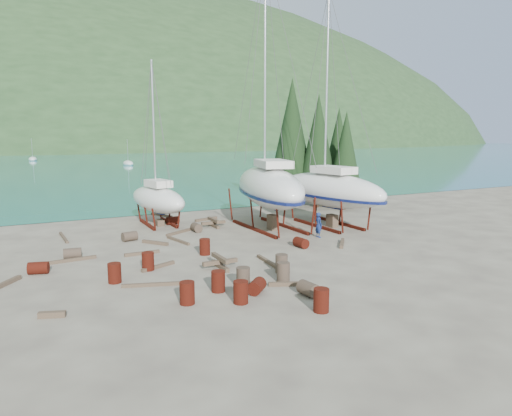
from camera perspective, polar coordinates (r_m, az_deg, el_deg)
name	(u,v)px	position (r m, az deg, el deg)	size (l,w,h in m)	color
ground	(254,254)	(25.09, -0.21, -5.74)	(600.00, 600.00, 0.00)	#594F46
bay_water	(37,145)	(336.83, -25.68, 7.06)	(700.00, 700.00, 0.00)	#1A7782
far_hill	(37,145)	(341.83, -25.71, 7.07)	(800.00, 360.00, 110.00)	#21381C
far_house_right	(121,144)	(215.57, -16.53, 7.73)	(6.60, 5.60, 5.60)	beige
cypress_near_right	(318,143)	(41.04, 7.77, 8.10)	(3.60, 3.60, 10.00)	black
cypress_mid_right	(346,153)	(40.36, 11.14, 6.76)	(3.06, 3.06, 8.50)	black
cypress_back_left	(292,133)	(41.88, 4.50, 9.36)	(4.14, 4.14, 11.50)	black
cypress_far_right	(338,149)	(43.63, 10.25, 7.32)	(3.24, 3.24, 9.00)	black
moored_boat_mid	(128,164)	(103.93, -15.69, 5.38)	(2.00, 5.00, 6.05)	silver
moored_boat_far	(33,159)	(131.76, -26.13, 5.50)	(2.00, 5.00, 6.05)	silver
large_sailboat_near	(269,186)	(31.35, 1.62, 2.75)	(6.19, 12.19, 18.45)	silver
large_sailboat_far	(329,189)	(32.79, 9.08, 2.33)	(4.22, 10.49, 16.13)	silver
small_sailboat_shore	(158,199)	(33.53, -12.21, 1.14)	(3.44, 7.54, 11.62)	silver
worker	(319,225)	(29.18, 7.83, -2.10)	(0.59, 0.39, 1.62)	navy
drum_0	(115,273)	(21.13, -17.27, -7.77)	(0.58, 0.58, 0.88)	#591B0F
drum_1	(308,289)	(18.77, 6.57, -10.02)	(0.58, 0.58, 0.88)	#2D2823
drum_2	(38,268)	(23.75, -25.55, -6.78)	(0.58, 0.58, 0.88)	#591B0F
drum_3	(218,281)	(19.16, -4.74, -9.11)	(0.58, 0.58, 0.88)	#591B0F
drum_4	(173,221)	(33.72, -10.39, -1.56)	(0.58, 0.58, 0.88)	#591B0F
drum_5	(243,277)	(19.59, -1.62, -8.67)	(0.58, 0.58, 0.88)	#2D2823
drum_6	(301,243)	(26.50, 5.64, -4.34)	(0.58, 0.58, 0.88)	#591B0F
drum_7	(321,300)	(17.20, 8.16, -11.33)	(0.58, 0.58, 0.88)	#591B0F
drum_8	(148,261)	(22.61, -13.35, -6.50)	(0.58, 0.58, 0.88)	#591B0F
drum_9	(130,236)	(29.08, -15.52, -3.43)	(0.58, 0.58, 0.88)	#2D2823
drum_10	(187,293)	(17.96, -8.60, -10.45)	(0.58, 0.58, 0.88)	#591B0F
drum_11	(196,228)	(30.93, -7.46, -2.44)	(0.58, 0.58, 0.88)	#2D2823
drum_12	(257,286)	(18.96, 0.10, -9.76)	(0.58, 0.58, 0.88)	#591B0F
drum_13	(241,292)	(17.85, -1.92, -10.47)	(0.58, 0.58, 0.88)	#591B0F
drum_14	(205,247)	(24.95, -6.42, -4.84)	(0.58, 0.58, 0.88)	#591B0F
drum_15	(73,254)	(25.86, -21.95, -5.30)	(0.58, 0.58, 0.88)	#2D2823
drum_16	(283,272)	(20.35, 3.43, -8.01)	(0.58, 0.58, 0.88)	#2D2823
drum_17	(282,264)	(21.66, 3.21, -6.95)	(0.58, 0.58, 0.88)	#2D2823
timber_1	(342,243)	(27.55, 10.71, -4.35)	(0.19, 2.02, 0.19)	brown
timber_3	(157,284)	(20.33, -12.31, -9.31)	(0.15, 2.94, 0.15)	brown
timber_4	(142,253)	(25.64, -14.04, -5.50)	(0.17, 1.91, 0.17)	brown
timber_5	(271,263)	(22.99, 1.84, -6.92)	(0.16, 3.10, 0.16)	brown
timber_6	(206,219)	(35.01, -6.24, -1.40)	(0.19, 1.97, 0.19)	brown
timber_7	(287,284)	(19.92, 3.90, -9.46)	(0.17, 1.61, 0.17)	brown
timber_8	(155,243)	(27.89, -12.50, -4.25)	(0.19, 1.84, 0.19)	brown
timber_9	(162,215)	(37.46, -11.72, -0.88)	(0.15, 2.42, 0.15)	brown
timber_10	(179,232)	(30.68, -9.54, -2.98)	(0.16, 2.45, 0.16)	brown
timber_11	(178,240)	(28.27, -9.72, -4.02)	(0.15, 2.54, 0.15)	brown
timber_12	(158,266)	(22.95, -12.11, -7.14)	(0.17, 1.97, 0.17)	brown
timber_13	(52,315)	(18.16, -24.15, -12.06)	(0.22, 0.93, 0.22)	brown
timber_15	(64,237)	(31.17, -22.91, -3.40)	(0.15, 3.17, 0.15)	brown
timber_17	(72,260)	(25.41, -22.01, -6.04)	(0.16, 2.42, 0.16)	brown
timber_pile_fore	(220,262)	(22.46, -4.51, -6.75)	(1.80, 1.80, 0.60)	brown
timber_pile_aft	(213,223)	(32.45, -5.34, -1.84)	(1.80, 1.80, 0.60)	brown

